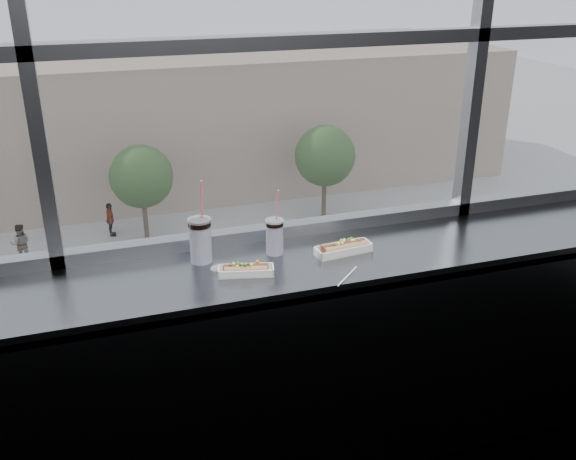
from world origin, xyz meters
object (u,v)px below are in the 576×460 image
object	(u,v)px
hotdog_tray_right	(343,248)
car_near_d	(365,313)
soda_cup_left	(200,238)
loose_straw	(347,276)
hotdog_tray_left	(246,270)
soda_cup_right	(275,235)
car_far_b	(142,255)
tree_center	(141,177)
car_near_c	(188,344)
pedestrian_a	(20,240)
tree_right	(325,156)
pedestrian_b	(110,216)
car_near_e	(514,286)
wrapper	(221,268)
car_far_c	(355,225)

from	to	relation	value
hotdog_tray_right	car_near_d	world-z (taller)	hotdog_tray_right
soda_cup_left	loose_straw	xyz separation A→B (m)	(0.55, -0.34, -0.11)
hotdog_tray_left	soda_cup_right	distance (m)	0.25
hotdog_tray_left	car_far_b	world-z (taller)	hotdog_tray_left
car_far_b	tree_center	bearing A→B (deg)	-16.66
car_near_c	pedestrian_a	bearing A→B (deg)	34.59
soda_cup_right	tree_right	bearing A→B (deg)	67.89
pedestrian_a	pedestrian_b	distance (m)	4.58
soda_cup_left	pedestrian_b	world-z (taller)	soda_cup_left
car_far_b	car_near_c	world-z (taller)	car_near_c
car_near_e	car_far_b	size ratio (longest dim) A/B	1.21
soda_cup_left	car_near_c	distance (m)	19.71
pedestrian_a	tree_right	size ratio (longest dim) A/B	0.45
hotdog_tray_left	pedestrian_b	xyz separation A→B (m)	(0.28, 29.19, -11.02)
loose_straw	tree_center	xyz separation A→B (m)	(1.56, 28.50, -8.78)
hotdog_tray_right	wrapper	world-z (taller)	hotdog_tray_right
car_far_c	tree_center	distance (m)	10.79
car_near_e	wrapper	bearing A→B (deg)	141.98
soda_cup_left	loose_straw	world-z (taller)	soda_cup_left
car_far_c	car_far_b	bearing A→B (deg)	91.44
car_near_d	pedestrian_a	size ratio (longest dim) A/B	2.74
soda_cup_left	car_far_c	size ratio (longest dim) A/B	0.07
car_near_e	pedestrian_a	bearing A→B (deg)	65.01
soda_cup_right	car_far_c	size ratio (longest dim) A/B	0.05
car_near_d	tree_center	distance (m)	13.89
hotdog_tray_right	soda_cup_left	bearing A→B (deg)	163.46
hotdog_tray_right	loose_straw	bearing A→B (deg)	-114.38
wrapper	tree_center	xyz separation A→B (m)	(2.05, 28.27, -8.78)
car_far_c	car_near_c	bearing A→B (deg)	130.85
pedestrian_a	hotdog_tray_left	bearing A→B (deg)	98.11
car_near_d	car_far_b	bearing A→B (deg)	40.18
soda_cup_right	loose_straw	xyz separation A→B (m)	(0.22, -0.32, -0.09)
car_near_d	tree_center	world-z (taller)	tree_center
pedestrian_b	soda_cup_right	bearing A→B (deg)	179.80
wrapper	pedestrian_b	world-z (taller)	wrapper
car_near_e	car_near_c	size ratio (longest dim) A/B	1.04
hotdog_tray_right	pedestrian_b	size ratio (longest dim) A/B	0.13
pedestrian_a	tree_center	world-z (taller)	tree_center
loose_straw	car_near_e	xyz separation A→B (m)	(14.71, 16.50, -10.93)
hotdog_tray_right	car_near_c	distance (m)	19.70
pedestrian_a	tree_center	bearing A→B (deg)	-170.02
pedestrian_a	tree_center	xyz separation A→B (m)	(5.85, 1.03, 2.14)
car_near_c	tree_right	bearing A→B (deg)	-32.35
hotdog_tray_right	tree_center	world-z (taller)	hotdog_tray_right
car_far_b	pedestrian_b	distance (m)	4.96
car_near_c	wrapper	bearing A→B (deg)	179.22
car_near_c	hotdog_tray_left	bearing A→B (deg)	179.56
hotdog_tray_right	pedestrian_b	distance (m)	31.14
wrapper	tree_right	size ratio (longest dim) A/B	0.02
car_near_d	pedestrian_b	size ratio (longest dim) A/B	2.96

